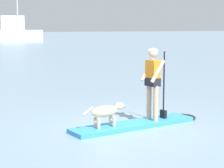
# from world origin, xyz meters

# --- Properties ---
(ground_plane) EXTENTS (400.00, 400.00, 0.00)m
(ground_plane) POSITION_xyz_m (0.00, 0.00, 0.00)
(ground_plane) COLOR gray
(paddleboard) EXTENTS (3.49, 0.78, 0.10)m
(paddleboard) POSITION_xyz_m (0.23, 0.01, 0.05)
(paddleboard) COLOR #338CD8
(paddleboard) RESTS_ON ground_plane
(person_paddler) EXTENTS (0.61, 0.49, 1.73)m
(person_paddler) POSITION_xyz_m (0.57, 0.02, 1.10)
(person_paddler) COLOR tan
(person_paddler) RESTS_ON paddleboard
(dog) EXTENTS (1.14, 0.25, 0.53)m
(dog) POSITION_xyz_m (-0.75, -0.03, 0.45)
(dog) COLOR #CCB78C
(dog) RESTS_ON paddleboard
(moored_boat_center) EXTENTS (9.00, 4.47, 11.42)m
(moored_boat_center) POSITION_xyz_m (16.43, 61.49, 1.62)
(moored_boat_center) COLOR white
(moored_boat_center) RESTS_ON ground_plane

